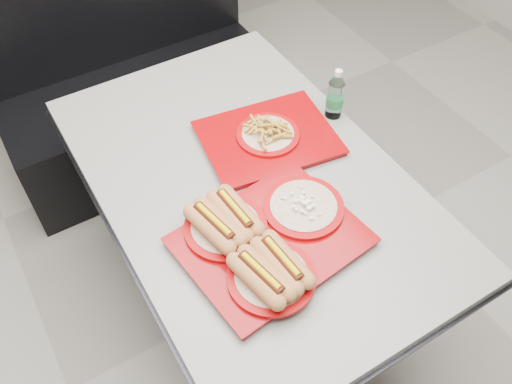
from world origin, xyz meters
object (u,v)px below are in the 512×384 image
diner_table (249,210)px  tray_near (264,239)px  water_bottle (335,96)px  tray_far (268,136)px  booth_bench (134,81)px

diner_table → tray_near: bearing=-111.4°
tray_near → water_bottle: 0.63m
tray_far → booth_bench: bearing=98.1°
booth_bench → tray_far: size_ratio=2.79×
booth_bench → tray_near: 1.41m
booth_bench → tray_near: bearing=-94.2°
booth_bench → water_bottle: (0.41, -0.99, 0.43)m
tray_far → water_bottle: (0.27, -0.00, 0.06)m
tray_near → water_bottle: bearing=35.2°
diner_table → tray_far: tray_far is taller
tray_far → water_bottle: 0.28m
tray_far → diner_table: bearing=-141.9°
diner_table → tray_far: 0.26m
water_bottle → tray_far: bearing=179.0°
diner_table → booth_bench: booth_bench is taller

